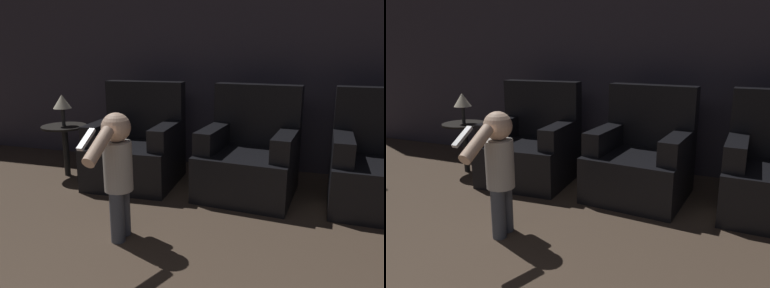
{
  "view_description": "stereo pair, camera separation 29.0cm",
  "coord_description": "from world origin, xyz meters",
  "views": [
    {
      "loc": [
        0.76,
        0.41,
        1.29
      ],
      "look_at": [
        -0.06,
        3.1,
        0.58
      ],
      "focal_mm": 35.0,
      "sensor_mm": 36.0,
      "label": 1
    },
    {
      "loc": [
        1.03,
        0.51,
        1.29
      ],
      "look_at": [
        -0.06,
        3.1,
        0.58
      ],
      "focal_mm": 35.0,
      "sensor_mm": 36.0,
      "label": 2
    }
  ],
  "objects": [
    {
      "name": "person_toddler",
      "position": [
        -0.42,
        2.56,
        0.53
      ],
      "size": [
        0.2,
        0.61,
        0.89
      ],
      "rotation": [
        0.0,
        0.0,
        1.66
      ],
      "color": "#474C56",
      "rests_on": "ground_plane"
    },
    {
      "name": "side_table",
      "position": [
        -1.61,
        3.64,
        0.44
      ],
      "size": [
        0.45,
        0.45,
        0.54
      ],
      "color": "black",
      "rests_on": "ground_plane"
    },
    {
      "name": "wall_back",
      "position": [
        0.0,
        4.5,
        1.3
      ],
      "size": [
        8.4,
        0.05,
        2.6
      ],
      "color": "#3D3842",
      "rests_on": "ground_plane"
    },
    {
      "name": "armchair_left",
      "position": [
        -0.82,
        3.7,
        0.33
      ],
      "size": [
        0.85,
        0.83,
        0.98
      ],
      "rotation": [
        0.0,
        0.0,
        0.05
      ],
      "color": "black",
      "rests_on": "ground_plane"
    },
    {
      "name": "armchair_middle",
      "position": [
        0.3,
        3.7,
        0.33
      ],
      "size": [
        0.89,
        0.87,
        0.98
      ],
      "rotation": [
        0.0,
        0.0,
        -0.1
      ],
      "color": "black",
      "rests_on": "ground_plane"
    },
    {
      "name": "lamp",
      "position": [
        -1.61,
        3.64,
        0.78
      ],
      "size": [
        0.18,
        0.18,
        0.32
      ],
      "color": "#262626",
      "rests_on": "side_table"
    }
  ]
}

